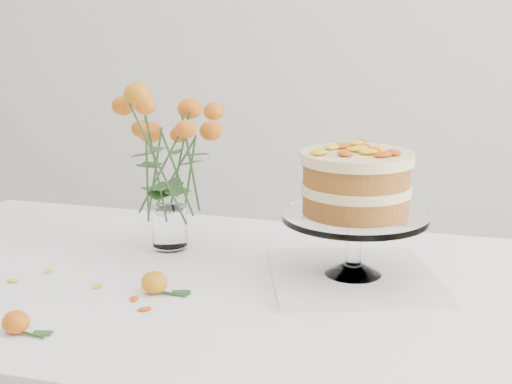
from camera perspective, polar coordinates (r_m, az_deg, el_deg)
table at (r=1.54m, az=-6.67°, el=-9.53°), size 1.43×0.93×0.76m
napkin at (r=1.49m, az=7.75°, el=-6.70°), size 0.42×0.42×0.01m
cake_stand at (r=1.44m, az=7.99°, el=0.18°), size 0.30×0.30×0.27m
rose_vase at (r=1.62m, az=-7.12°, el=3.52°), size 0.29×0.29×0.41m
loose_rose_near at (r=1.42m, az=-8.12°, el=-7.19°), size 0.09×0.05×0.04m
loose_rose_far at (r=1.30m, az=-18.65°, el=-9.85°), size 0.08×0.05×0.04m
stray_petal_a at (r=1.47m, az=-12.62°, el=-7.37°), size 0.03×0.02×0.00m
stray_petal_b at (r=1.40m, az=-9.73°, el=-8.43°), size 0.03×0.02×0.00m
stray_petal_c at (r=1.35m, az=-8.91°, el=-9.25°), size 0.03×0.02×0.00m
stray_petal_d at (r=1.58m, az=-16.27°, el=-6.11°), size 0.03×0.02×0.00m
stray_petal_e at (r=1.55m, az=-18.90°, el=-6.74°), size 0.03×0.02×0.00m
stray_petal_f at (r=1.35m, az=3.90°, el=-9.00°), size 0.03×0.02×0.00m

